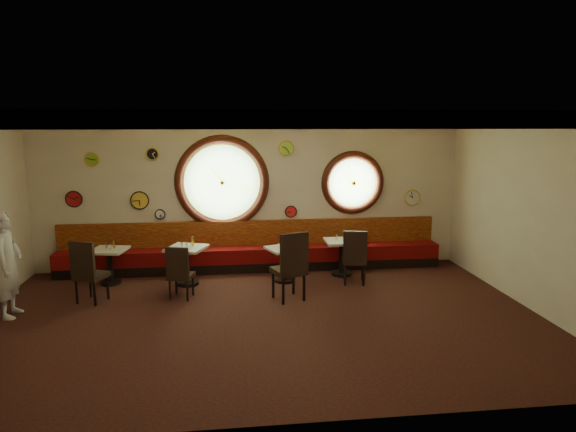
# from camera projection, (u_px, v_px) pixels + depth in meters

# --- Properties ---
(floor) EXTENTS (9.00, 6.00, 0.00)m
(floor) POSITION_uv_depth(u_px,v_px,m) (262.00, 317.00, 8.24)
(floor) COLOR black
(floor) RESTS_ON ground
(ceiling) EXTENTS (9.00, 6.00, 0.02)m
(ceiling) POSITION_uv_depth(u_px,v_px,m) (260.00, 115.00, 7.66)
(ceiling) COLOR gold
(ceiling) RESTS_ON wall_back
(wall_back) EXTENTS (9.00, 0.02, 3.20)m
(wall_back) POSITION_uv_depth(u_px,v_px,m) (251.00, 193.00, 10.88)
(wall_back) COLOR beige
(wall_back) RESTS_ON floor
(wall_front) EXTENTS (9.00, 0.02, 3.20)m
(wall_front) POSITION_uv_depth(u_px,v_px,m) (281.00, 276.00, 5.02)
(wall_front) COLOR beige
(wall_front) RESTS_ON floor
(wall_right) EXTENTS (0.02, 6.00, 3.20)m
(wall_right) POSITION_uv_depth(u_px,v_px,m) (532.00, 213.00, 8.48)
(wall_right) COLOR beige
(wall_right) RESTS_ON floor
(molding_back) EXTENTS (9.00, 0.10, 0.18)m
(molding_back) POSITION_uv_depth(u_px,v_px,m) (250.00, 121.00, 10.56)
(molding_back) COLOR #361209
(molding_back) RESTS_ON wall_back
(molding_front) EXTENTS (9.00, 0.10, 0.18)m
(molding_front) POSITION_uv_depth(u_px,v_px,m) (280.00, 120.00, 4.80)
(molding_front) COLOR #361209
(molding_front) RESTS_ON wall_back
(molding_right) EXTENTS (0.10, 6.00, 0.18)m
(molding_right) POSITION_uv_depth(u_px,v_px,m) (537.00, 121.00, 8.21)
(molding_right) COLOR #361209
(molding_right) RESTS_ON wall_back
(banquette_base) EXTENTS (8.00, 0.55, 0.20)m
(banquette_base) POSITION_uv_depth(u_px,v_px,m) (253.00, 265.00, 10.88)
(banquette_base) COLOR black
(banquette_base) RESTS_ON floor
(banquette_seat) EXTENTS (8.00, 0.55, 0.30)m
(banquette_seat) POSITION_uv_depth(u_px,v_px,m) (252.00, 254.00, 10.83)
(banquette_seat) COLOR #5C0709
(banquette_seat) RESTS_ON banquette_base
(banquette_back) EXTENTS (8.00, 0.10, 0.55)m
(banquette_back) POSITION_uv_depth(u_px,v_px,m) (252.00, 233.00, 10.97)
(banquette_back) COLOR #650B08
(banquette_back) RESTS_ON wall_back
(porthole_left_glass) EXTENTS (1.66, 0.02, 1.66)m
(porthole_left_glass) POSITION_uv_depth(u_px,v_px,m) (222.00, 182.00, 10.76)
(porthole_left_glass) COLOR #89BC71
(porthole_left_glass) RESTS_ON wall_back
(porthole_left_frame) EXTENTS (1.98, 0.18, 1.98)m
(porthole_left_frame) POSITION_uv_depth(u_px,v_px,m) (222.00, 182.00, 10.75)
(porthole_left_frame) COLOR #361209
(porthole_left_frame) RESTS_ON wall_back
(porthole_left_ring) EXTENTS (1.61, 0.03, 1.61)m
(porthole_left_ring) POSITION_uv_depth(u_px,v_px,m) (222.00, 182.00, 10.72)
(porthole_left_ring) COLOR yellow
(porthole_left_ring) RESTS_ON wall_back
(porthole_right_glass) EXTENTS (1.10, 0.02, 1.10)m
(porthole_right_glass) POSITION_uv_depth(u_px,v_px,m) (352.00, 183.00, 11.10)
(porthole_right_glass) COLOR #89BC71
(porthole_right_glass) RESTS_ON wall_back
(porthole_right_frame) EXTENTS (1.38, 0.18, 1.38)m
(porthole_right_frame) POSITION_uv_depth(u_px,v_px,m) (353.00, 183.00, 11.09)
(porthole_right_frame) COLOR #361209
(porthole_right_frame) RESTS_ON wall_back
(porthole_right_ring) EXTENTS (1.09, 0.03, 1.09)m
(porthole_right_ring) POSITION_uv_depth(u_px,v_px,m) (353.00, 183.00, 11.06)
(porthole_right_ring) COLOR yellow
(porthole_right_ring) RESTS_ON wall_back
(wall_clock_0) EXTENTS (0.30, 0.03, 0.30)m
(wall_clock_0) POSITION_uv_depth(u_px,v_px,m) (286.00, 148.00, 10.76)
(wall_clock_0) COLOR #ADE347
(wall_clock_0) RESTS_ON wall_back
(wall_clock_1) EXTENTS (0.36, 0.03, 0.36)m
(wall_clock_1) POSITION_uv_depth(u_px,v_px,m) (140.00, 200.00, 10.59)
(wall_clock_1) COLOR gold
(wall_clock_1) RESTS_ON wall_back
(wall_clock_2) EXTENTS (0.26, 0.03, 0.26)m
(wall_clock_2) POSITION_uv_depth(u_px,v_px,m) (92.00, 159.00, 10.33)
(wall_clock_2) COLOR #87B424
(wall_clock_2) RESTS_ON wall_back
(wall_clock_3) EXTENTS (0.24, 0.03, 0.24)m
(wall_clock_3) POSITION_uv_depth(u_px,v_px,m) (152.00, 154.00, 10.45)
(wall_clock_3) COLOR black
(wall_clock_3) RESTS_ON wall_back
(wall_clock_4) EXTENTS (0.34, 0.03, 0.34)m
(wall_clock_4) POSITION_uv_depth(u_px,v_px,m) (412.00, 198.00, 11.29)
(wall_clock_4) COLOR silver
(wall_clock_4) RESTS_ON wall_back
(wall_clock_5) EXTENTS (0.32, 0.03, 0.32)m
(wall_clock_5) POSITION_uv_depth(u_px,v_px,m) (74.00, 199.00, 10.42)
(wall_clock_5) COLOR red
(wall_clock_5) RESTS_ON wall_back
(wall_clock_6) EXTENTS (0.20, 0.03, 0.20)m
(wall_clock_6) POSITION_uv_depth(u_px,v_px,m) (160.00, 214.00, 10.69)
(wall_clock_6) COLOR white
(wall_clock_6) RESTS_ON wall_back
(wall_clock_7) EXTENTS (0.24, 0.03, 0.24)m
(wall_clock_7) POSITION_uv_depth(u_px,v_px,m) (291.00, 212.00, 11.01)
(wall_clock_7) COLOR red
(wall_clock_7) RESTS_ON wall_back
(table_a) EXTENTS (0.74, 0.74, 0.69)m
(table_a) POSITION_uv_depth(u_px,v_px,m) (110.00, 262.00, 9.88)
(table_a) COLOR black
(table_a) RESTS_ON floor
(table_b) EXTENTS (0.87, 0.87, 0.75)m
(table_b) POSITION_uv_depth(u_px,v_px,m) (187.00, 261.00, 9.82)
(table_b) COLOR black
(table_b) RESTS_ON floor
(table_c) EXTENTS (0.79, 0.79, 0.68)m
(table_c) POSITION_uv_depth(u_px,v_px,m) (284.00, 260.00, 10.03)
(table_c) COLOR black
(table_c) RESTS_ON floor
(table_d) EXTENTS (0.67, 0.67, 0.73)m
(table_d) POSITION_uv_depth(u_px,v_px,m) (342.00, 253.00, 10.45)
(table_d) COLOR black
(table_d) RESTS_ON floor
(chair_a) EXTENTS (0.61, 0.61, 0.69)m
(chair_a) POSITION_uv_depth(u_px,v_px,m) (87.00, 268.00, 8.76)
(chair_a) COLOR black
(chair_a) RESTS_ON floor
(chair_b) EXTENTS (0.49, 0.49, 0.60)m
(chair_b) POSITION_uv_depth(u_px,v_px,m) (179.00, 269.00, 8.98)
(chair_b) COLOR black
(chair_b) RESTS_ON floor
(chair_c) EXTENTS (0.66, 0.66, 0.77)m
(chair_c) POSITION_uv_depth(u_px,v_px,m) (291.00, 262.00, 8.87)
(chair_c) COLOR black
(chair_c) RESTS_ON floor
(chair_d) EXTENTS (0.53, 0.53, 0.66)m
(chair_d) POSITION_uv_depth(u_px,v_px,m) (355.00, 254.00, 9.81)
(chair_d) COLOR black
(chair_d) RESTS_ON floor
(condiment_a_salt) EXTENTS (0.04, 0.04, 0.11)m
(condiment_a_salt) POSITION_uv_depth(u_px,v_px,m) (106.00, 246.00, 9.87)
(condiment_a_salt) COLOR #BBBABF
(condiment_a_salt) RESTS_ON table_a
(condiment_b_salt) EXTENTS (0.03, 0.03, 0.09)m
(condiment_b_salt) POSITION_uv_depth(u_px,v_px,m) (182.00, 244.00, 9.77)
(condiment_b_salt) COLOR silver
(condiment_b_salt) RESTS_ON table_b
(condiment_c_salt) EXTENTS (0.03, 0.03, 0.09)m
(condiment_c_salt) POSITION_uv_depth(u_px,v_px,m) (279.00, 245.00, 10.02)
(condiment_c_salt) COLOR silver
(condiment_c_salt) RESTS_ON table_c
(condiment_d_salt) EXTENTS (0.04, 0.04, 0.11)m
(condiment_d_salt) POSITION_uv_depth(u_px,v_px,m) (336.00, 237.00, 10.46)
(condiment_d_salt) COLOR silver
(condiment_d_salt) RESTS_ON table_d
(condiment_a_pepper) EXTENTS (0.04, 0.04, 0.10)m
(condiment_a_pepper) POSITION_uv_depth(u_px,v_px,m) (110.00, 247.00, 9.78)
(condiment_a_pepper) COLOR silver
(condiment_a_pepper) RESTS_ON table_a
(condiment_b_pepper) EXTENTS (0.04, 0.04, 0.10)m
(condiment_b_pepper) POSITION_uv_depth(u_px,v_px,m) (186.00, 244.00, 9.76)
(condiment_b_pepper) COLOR silver
(condiment_b_pepper) RESTS_ON table_b
(condiment_c_pepper) EXTENTS (0.04, 0.04, 0.10)m
(condiment_c_pepper) POSITION_uv_depth(u_px,v_px,m) (284.00, 245.00, 9.97)
(condiment_c_pepper) COLOR silver
(condiment_c_pepper) RESTS_ON table_c
(condiment_d_pepper) EXTENTS (0.03, 0.03, 0.09)m
(condiment_d_pepper) POSITION_uv_depth(u_px,v_px,m) (343.00, 239.00, 10.34)
(condiment_d_pepper) COLOR silver
(condiment_d_pepper) RESTS_ON table_d
(condiment_a_bottle) EXTENTS (0.05, 0.05, 0.15)m
(condiment_a_bottle) POSITION_uv_depth(u_px,v_px,m) (114.00, 244.00, 9.89)
(condiment_a_bottle) COLOR gold
(condiment_a_bottle) RESTS_ON table_a
(condiment_b_bottle) EXTENTS (0.06, 0.06, 0.18)m
(condiment_b_bottle) POSITION_uv_depth(u_px,v_px,m) (193.00, 241.00, 9.87)
(condiment_b_bottle) COLOR yellow
(condiment_b_bottle) RESTS_ON table_b
(condiment_c_bottle) EXTENTS (0.04, 0.04, 0.14)m
(condiment_c_bottle) POSITION_uv_depth(u_px,v_px,m) (286.00, 243.00, 10.06)
(condiment_c_bottle) COLOR gold
(condiment_c_bottle) RESTS_ON table_c
(condiment_d_bottle) EXTENTS (0.05, 0.05, 0.16)m
(condiment_d_bottle) POSITION_uv_depth(u_px,v_px,m) (345.00, 235.00, 10.49)
(condiment_d_bottle) COLOR gold
(condiment_d_bottle) RESTS_ON table_d
(waiter) EXTENTS (0.43, 0.64, 1.72)m
(waiter) POSITION_uv_depth(u_px,v_px,m) (8.00, 264.00, 8.15)
(waiter) COLOR white
(waiter) RESTS_ON floor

